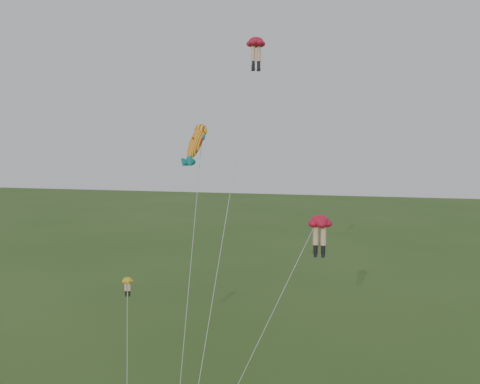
# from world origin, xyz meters

# --- Properties ---
(legs_kite_red_high) EXTENTS (2.56, 10.35, 23.76)m
(legs_kite_red_high) POSITION_xyz_m (1.49, 7.47, 22.74)
(legs_kite_red_high) COLOR #B4122B
(legs_kite_red_high) RESTS_ON ground
(legs_kite_red_mid) EXTENTS (6.15, 6.18, 12.38)m
(legs_kite_red_mid) POSITION_xyz_m (6.36, 3.43, 11.66)
(legs_kite_red_mid) COLOR #B4122B
(legs_kite_red_mid) RESTS_ON ground
(legs_kite_yellow) EXTENTS (4.80, 9.18, 7.47)m
(legs_kite_yellow) POSITION_xyz_m (-6.48, 4.03, 6.59)
(legs_kite_yellow) COLOR gold
(legs_kite_yellow) RESTS_ON ground
(fish_kite) EXTENTS (1.69, 7.94, 18.17)m
(fish_kite) POSITION_xyz_m (-1.85, 5.06, 16.65)
(fish_kite) COLOR yellow
(fish_kite) RESTS_ON ground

